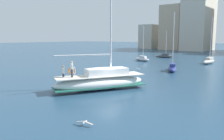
{
  "coord_description": "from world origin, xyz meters",
  "views": [
    {
      "loc": [
        14.56,
        -18.03,
        5.33
      ],
      "look_at": [
        -0.4,
        1.39,
        1.8
      ],
      "focal_mm": 36.67,
      "sensor_mm": 36.0,
      "label": 1
    }
  ],
  "objects_px": {
    "moored_sloop_far": "(209,61)",
    "moored_cutter_left": "(142,59)",
    "main_sailboat": "(101,81)",
    "moored_sloop_near": "(165,56)",
    "seagull": "(85,122)",
    "moored_catamaran": "(172,67)"
  },
  "relations": [
    {
      "from": "main_sailboat",
      "to": "seagull",
      "type": "bearing_deg",
      "value": -55.37
    },
    {
      "from": "moored_sloop_far",
      "to": "moored_catamaran",
      "type": "bearing_deg",
      "value": -97.04
    },
    {
      "from": "moored_catamaran",
      "to": "moored_cutter_left",
      "type": "relative_size",
      "value": 1.16
    },
    {
      "from": "main_sailboat",
      "to": "moored_sloop_near",
      "type": "height_order",
      "value": "main_sailboat"
    },
    {
      "from": "seagull",
      "to": "moored_sloop_far",
      "type": "bearing_deg",
      "value": 94.6
    },
    {
      "from": "moored_sloop_near",
      "to": "seagull",
      "type": "height_order",
      "value": "moored_sloop_near"
    },
    {
      "from": "moored_sloop_far",
      "to": "moored_catamaran",
      "type": "xyz_separation_m",
      "value": [
        -1.76,
        -14.29,
        -0.02
      ]
    },
    {
      "from": "seagull",
      "to": "moored_sloop_near",
      "type": "bearing_deg",
      "value": 109.25
    },
    {
      "from": "moored_catamaran",
      "to": "moored_sloop_far",
      "type": "bearing_deg",
      "value": 82.96
    },
    {
      "from": "moored_sloop_far",
      "to": "moored_cutter_left",
      "type": "relative_size",
      "value": 1.18
    },
    {
      "from": "moored_catamaran",
      "to": "seagull",
      "type": "distance_m",
      "value": 25.19
    },
    {
      "from": "main_sailboat",
      "to": "moored_cutter_left",
      "type": "xyz_separation_m",
      "value": [
        -11.02,
        27.28,
        -0.36
      ]
    },
    {
      "from": "main_sailboat",
      "to": "seagull",
      "type": "xyz_separation_m",
      "value": [
        5.53,
        -8.0,
        -0.69
      ]
    },
    {
      "from": "moored_sloop_near",
      "to": "moored_catamaran",
      "type": "bearing_deg",
      "value": -62.42
    },
    {
      "from": "moored_catamaran",
      "to": "moored_cutter_left",
      "type": "height_order",
      "value": "moored_catamaran"
    },
    {
      "from": "moored_cutter_left",
      "to": "seagull",
      "type": "bearing_deg",
      "value": -64.88
    },
    {
      "from": "moored_sloop_near",
      "to": "main_sailboat",
      "type": "bearing_deg",
      "value": -74.48
    },
    {
      "from": "moored_sloop_far",
      "to": "seagull",
      "type": "bearing_deg",
      "value": -85.4
    },
    {
      "from": "main_sailboat",
      "to": "moored_sloop_far",
      "type": "relative_size",
      "value": 1.32
    },
    {
      "from": "main_sailboat",
      "to": "moored_sloop_near",
      "type": "bearing_deg",
      "value": 105.52
    },
    {
      "from": "main_sailboat",
      "to": "moored_sloop_far",
      "type": "xyz_separation_m",
      "value": [
        2.39,
        30.99,
        -0.29
      ]
    },
    {
      "from": "main_sailboat",
      "to": "moored_cutter_left",
      "type": "bearing_deg",
      "value": 111.99
    }
  ]
}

